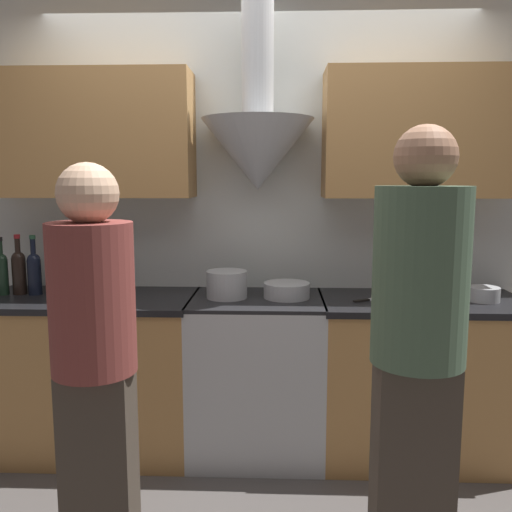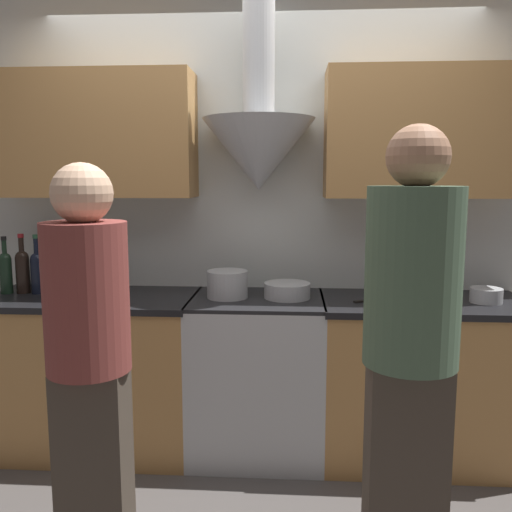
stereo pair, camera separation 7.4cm
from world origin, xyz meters
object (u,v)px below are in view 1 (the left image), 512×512
object	(u,v)px
wine_bottle_3	(52,271)
orange_fruit	(409,297)
wine_bottle_4	(66,270)
person_foreground_left	(95,360)
wine_bottle_5	(83,271)
saucepan	(484,294)
person_foreground_right	(417,356)
wine_bottle_2	(34,271)
stock_pot	(227,284)
wine_bottle_0	(2,271)
wine_bottle_1	(19,270)
mixing_bowl	(287,290)
stove_range	(257,375)

from	to	relation	value
wine_bottle_3	orange_fruit	size ratio (longest dim) A/B	4.19
orange_fruit	wine_bottle_4	bearing A→B (deg)	175.20
person_foreground_left	wine_bottle_5	bearing A→B (deg)	111.51
saucepan	person_foreground_right	size ratio (longest dim) A/B	0.10
wine_bottle_2	person_foreground_left	world-z (taller)	person_foreground_left
stock_pot	person_foreground_right	size ratio (longest dim) A/B	0.13
wine_bottle_0	wine_bottle_1	distance (m)	0.09
person_foreground_left	wine_bottle_4	bearing A→B (deg)	115.64
wine_bottle_1	wine_bottle_5	distance (m)	0.37
wine_bottle_5	person_foreground_left	world-z (taller)	person_foreground_left
mixing_bowl	stock_pot	bearing A→B (deg)	-177.82
wine_bottle_3	wine_bottle_4	bearing A→B (deg)	-3.46
wine_bottle_3	stove_range	bearing A→B (deg)	-2.03
wine_bottle_0	person_foreground_right	size ratio (longest dim) A/B	0.19
wine_bottle_4	person_foreground_right	size ratio (longest dim) A/B	0.20
wine_bottle_3	orange_fruit	distance (m)	1.98
stock_pot	wine_bottle_4	bearing A→B (deg)	177.79
wine_bottle_1	wine_bottle_2	size ratio (longest dim) A/B	1.01
wine_bottle_3	wine_bottle_5	bearing A→B (deg)	0.54
wine_bottle_2	stock_pot	distance (m)	1.11
stove_range	person_foreground_left	size ratio (longest dim) A/B	0.56
wine_bottle_3	mixing_bowl	bearing A→B (deg)	-1.20
wine_bottle_0	person_foreground_left	world-z (taller)	person_foreground_left
stock_pot	person_foreground_right	bearing A→B (deg)	-57.32
stove_range	wine_bottle_2	bearing A→B (deg)	178.03
wine_bottle_4	wine_bottle_5	xyz separation A→B (m)	(0.09, 0.01, -0.00)
orange_fruit	wine_bottle_1	bearing A→B (deg)	175.50
wine_bottle_3	person_foreground_right	size ratio (longest dim) A/B	0.20
wine_bottle_3	saucepan	xyz separation A→B (m)	(2.40, -0.07, -0.10)
wine_bottle_1	person_foreground_left	bearing A→B (deg)	-54.18
wine_bottle_0	wine_bottle_3	size ratio (longest dim) A/B	0.95
wine_bottle_4	wine_bottle_5	size ratio (longest dim) A/B	1.01
wine_bottle_3	saucepan	distance (m)	2.40
wine_bottle_3	person_foreground_right	xyz separation A→B (m)	(1.75, -1.21, -0.07)
wine_bottle_2	mixing_bowl	world-z (taller)	wine_bottle_2
wine_bottle_3	person_foreground_left	size ratio (longest dim) A/B	0.22
wine_bottle_5	mixing_bowl	world-z (taller)	wine_bottle_5
stove_range	wine_bottle_2	distance (m)	1.40
wine_bottle_2	orange_fruit	bearing A→B (deg)	-4.58
wine_bottle_0	saucepan	distance (m)	2.69
stove_range	mixing_bowl	distance (m)	0.52
wine_bottle_0	mixing_bowl	size ratio (longest dim) A/B	1.29
person_foreground_left	person_foreground_right	xyz separation A→B (m)	(1.13, -0.09, 0.06)
wine_bottle_1	orange_fruit	size ratio (longest dim) A/B	4.16
wine_bottle_5	wine_bottle_0	bearing A→B (deg)	-178.55
wine_bottle_4	mixing_bowl	world-z (taller)	wine_bottle_4
wine_bottle_1	person_foreground_left	size ratio (longest dim) A/B	0.21
wine_bottle_5	mixing_bowl	bearing A→B (deg)	-1.47
stock_pot	orange_fruit	size ratio (longest dim) A/B	2.73
saucepan	wine_bottle_4	bearing A→B (deg)	178.40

